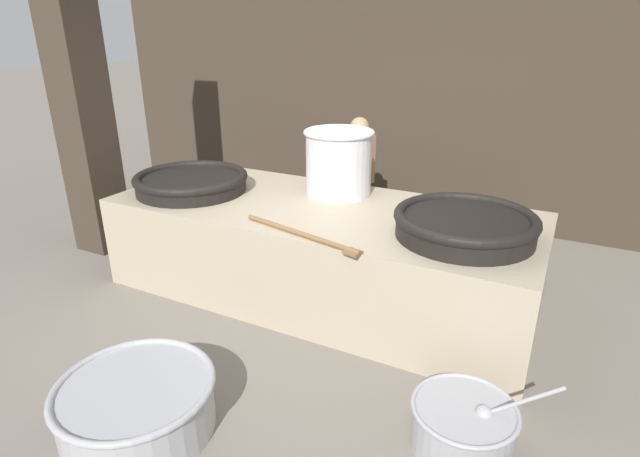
# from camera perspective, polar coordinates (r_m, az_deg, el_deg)

# --- Properties ---
(ground_plane) EXTENTS (60.00, 60.00, 0.00)m
(ground_plane) POSITION_cam_1_polar(r_m,az_deg,el_deg) (4.87, 0.00, -7.14)
(ground_plane) COLOR slate
(back_wall) EXTENTS (9.23, 0.24, 3.47)m
(back_wall) POSITION_cam_1_polar(r_m,az_deg,el_deg) (6.70, 10.61, 16.11)
(back_wall) COLOR #382D23
(back_wall) RESTS_ON ground_plane
(support_pillar) EXTENTS (0.44, 0.44, 3.47)m
(support_pillar) POSITION_cam_1_polar(r_m,az_deg,el_deg) (5.96, -25.76, 13.71)
(support_pillar) COLOR #382D23
(support_pillar) RESTS_ON ground_plane
(hearth_platform) EXTENTS (3.87, 1.58, 0.87)m
(hearth_platform) POSITION_cam_1_polar(r_m,az_deg,el_deg) (4.68, 0.00, -2.47)
(hearth_platform) COLOR tan
(hearth_platform) RESTS_ON ground_plane
(giant_wok_near) EXTENTS (1.11, 1.11, 0.18)m
(giant_wok_near) POSITION_cam_1_polar(r_m,az_deg,el_deg) (5.08, -14.50, 5.23)
(giant_wok_near) COLOR black
(giant_wok_near) RESTS_ON hearth_platform
(giant_wok_far) EXTENTS (1.09, 1.09, 0.20)m
(giant_wok_far) POSITION_cam_1_polar(r_m,az_deg,el_deg) (3.96, 16.23, 0.51)
(giant_wok_far) COLOR black
(giant_wok_far) RESTS_ON hearth_platform
(stock_pot) EXTENTS (0.67, 0.67, 0.62)m
(stock_pot) POSITION_cam_1_polar(r_m,az_deg,el_deg) (4.79, 2.15, 7.68)
(stock_pot) COLOR silver
(stock_pot) RESTS_ON hearth_platform
(stirring_paddle) EXTENTS (1.13, 0.32, 0.04)m
(stirring_paddle) POSITION_cam_1_polar(r_m,az_deg,el_deg) (3.83, -1.66, -0.80)
(stirring_paddle) COLOR brown
(stirring_paddle) RESTS_ON hearth_platform
(cook) EXTENTS (0.41, 0.59, 1.49)m
(cook) POSITION_cam_1_polar(r_m,az_deg,el_deg) (5.60, 4.31, 5.67)
(cook) COLOR #9E7551
(cook) RESTS_ON ground_plane
(prep_bowl_vegetables) EXTENTS (0.82, 0.64, 0.56)m
(prep_bowl_vegetables) POSITION_cam_1_polar(r_m,az_deg,el_deg) (3.31, 16.04, -20.70)
(prep_bowl_vegetables) COLOR #9E9EA3
(prep_bowl_vegetables) RESTS_ON ground_plane
(prep_bowl_extra) EXTENTS (0.99, 0.99, 0.35)m
(prep_bowl_extra) POSITION_cam_1_polar(r_m,az_deg,el_deg) (3.48, -20.18, -18.29)
(prep_bowl_extra) COLOR #9E9EA3
(prep_bowl_extra) RESTS_ON ground_plane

